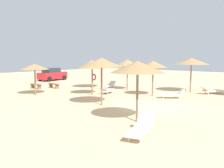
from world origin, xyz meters
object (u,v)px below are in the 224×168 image
Objects in this scene: bench_2 at (54,85)px; lounger_0 at (107,90)px; parasol_4 at (138,67)px; parasol_8 at (127,63)px; parasol_5 at (102,62)px; parasol_3 at (153,64)px; parasol_1 at (92,64)px; bench_1 at (36,85)px; parked_car at (52,74)px; lounger_4 at (141,128)px; lounger_1 at (108,85)px; lounger_3 at (172,94)px; parasol_2 at (191,61)px; parasol_6 at (35,67)px; lounger_2 at (212,90)px; parasol_0 at (92,64)px.

lounger_0 is at bearing -82.61° from bench_2.
parasol_4 is 10.84m from parasol_8.
parasol_5 is (1.75, 3.96, 0.14)m from parasol_4.
parasol_3 is at bearing -111.15° from parasol_8.
parasol_1 is 6.01m from bench_1.
parasol_1 is 1.86× the size of bench_1.
parasol_8 is at bearing 39.35° from parasol_4.
parasol_5 reaches higher than parked_car.
parasol_8 is 0.70× the size of parked_car.
parasol_4 reaches higher than lounger_4.
parasol_8 reaches higher than parasol_3.
lounger_1 is 1.02× the size of lounger_3.
parked_car reaches higher than lounger_3.
parasol_2 is at bearing -68.83° from lounger_1.
parasol_2 reaches higher than lounger_1.
parasol_1 is 9.55m from parasol_2.
lounger_3 is at bearing -57.63° from parasol_6.
lounger_4 is (-12.77, -1.29, 0.01)m from lounger_2.
parasol_8 is 1.92× the size of bench_1.
lounger_4 is at bearing -174.23° from lounger_2.
parasol_6 is at bearing 132.55° from lounger_2.
parasol_1 reaches higher than lounger_3.
parasol_1 is 7.41m from parasol_3.
lounger_4 is at bearing -152.01° from parasol_3.
parasol_1 is at bearing 87.11° from lounger_3.
bench_1 is (-7.74, 12.61, -2.42)m from parasol_2.
parasol_0 is 1.02× the size of parasol_3.
lounger_1 is 1.28× the size of bench_2.
parasol_3 is 1.46× the size of lounger_1.
lounger_1 is (7.05, -1.82, -2.02)m from parasol_6.
parasol_2 is at bearing -58.46° from bench_1.
parasol_4 is 1.54× the size of lounger_3.
parasol_8 is at bearing 117.56° from parasol_2.
lounger_2 is (9.42, -3.96, -2.45)m from parasol_5.
lounger_1 is at bearing 81.31° from lounger_3.
lounger_2 reaches higher than bench_2.
parasol_4 is 0.70× the size of parked_car.
lounger_0 reaches higher than lounger_1.
lounger_2 is (10.01, -10.90, -2.03)m from parasol_6.
parasol_4 reaches higher than bench_1.
parasol_2 is 4.67m from lounger_3.
parasol_2 is at bearing 9.26° from parasol_4.
parasol_5 reaches higher than parasol_0.
parasol_2 is 13.43m from bench_2.
parked_car is (9.38, 20.37, -1.80)m from parasol_4.
lounger_0 is at bearing -23.88° from parasol_0.
lounger_3 is 1.25× the size of bench_2.
lounger_1 is at bearing -95.97° from parked_car.
lounger_3 is 12.03m from bench_2.
parasol_8 is at bearing 112.08° from lounger_2.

